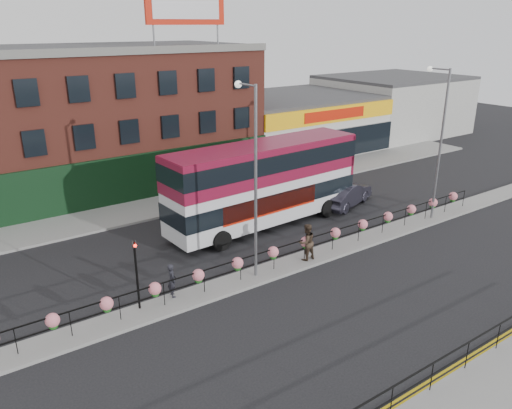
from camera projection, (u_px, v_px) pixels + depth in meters
ground at (289, 266)px, 25.74m from camera, size 120.00×120.00×0.00m
north_pavement at (182, 201)px, 34.95m from camera, size 60.00×4.00×0.15m
median at (289, 265)px, 25.72m from camera, size 60.00×1.60×0.15m
yellow_line_inner at (454, 365)px, 18.27m from camera, size 60.00×0.10×0.01m
yellow_line_outer at (459, 368)px, 18.14m from camera, size 60.00×0.10×0.01m
brick_building at (82, 118)px, 37.19m from camera, size 25.00×12.21×10.30m
supermarket at (291, 123)px, 48.78m from camera, size 15.00×12.25×5.30m
warehouse_east at (392, 104)px, 56.63m from camera, size 14.50×12.00×6.30m
billboard at (186, 2)px, 34.12m from camera, size 6.00×0.29×4.40m
median_railing at (290, 248)px, 25.38m from camera, size 30.04×0.56×1.23m
south_railing at (433, 370)px, 16.56m from camera, size 20.04×0.05×1.12m
double_decker_bus at (265, 176)px, 29.98m from camera, size 12.85×3.69×5.15m
car at (346, 194)px, 34.08m from camera, size 4.86×6.08×1.64m
pedestrian_a at (172, 280)px, 22.37m from camera, size 0.70×0.55×1.61m
pedestrian_b at (307, 242)px, 25.82m from camera, size 0.97×0.76×1.98m
lamp_column_west at (253, 167)px, 22.83m from camera, size 0.33×1.62×9.23m
lamp_column_east at (439, 132)px, 30.10m from camera, size 0.33×1.62×9.26m
traffic_light_median at (135, 260)px, 20.89m from camera, size 0.15×0.28×3.65m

